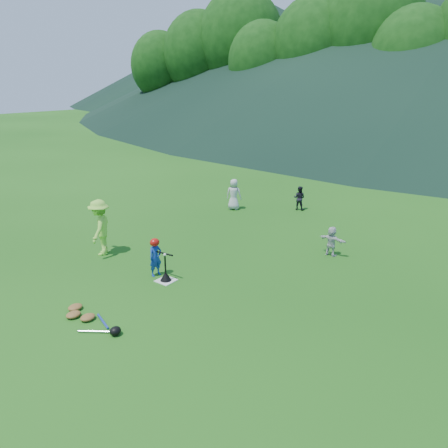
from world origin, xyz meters
name	(u,v)px	position (x,y,z in m)	size (l,w,h in m)	color
ground	(166,281)	(0.00, 0.00, 0.00)	(120.00, 120.00, 0.00)	#1A5112
home_plate	(166,281)	(0.00, 0.00, 0.01)	(0.45, 0.45, 0.02)	silver
baseball	(165,255)	(0.00, 0.00, 0.74)	(0.08, 0.08, 0.08)	white
batter_child	(155,258)	(-0.46, 0.10, 0.51)	(0.37, 0.24, 1.02)	navy
adult_coach	(100,227)	(-2.83, 0.18, 0.84)	(1.08, 0.62, 1.68)	#96E643
fielder_a	(234,194)	(-2.46, 6.39, 0.62)	(0.61, 0.39, 1.24)	#B9B9B9
fielder_b	(299,198)	(-0.35, 7.92, 0.48)	(0.47, 0.37, 0.97)	black
fielder_d	(332,241)	(2.68, 4.23, 0.45)	(0.83, 0.27, 0.90)	silver
batting_tee	(166,276)	(0.00, 0.00, 0.13)	(0.30, 0.30, 0.68)	black
batter_gear	(155,243)	(-0.43, 0.10, 0.92)	(0.73, 0.26, 0.38)	#AD110B
equipment_pile	(87,317)	(0.01, -2.44, 0.07)	(1.80, 0.72, 0.19)	olive
outfield_fence	(432,140)	(0.00, 28.00, 0.70)	(70.07, 0.08, 1.33)	gray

